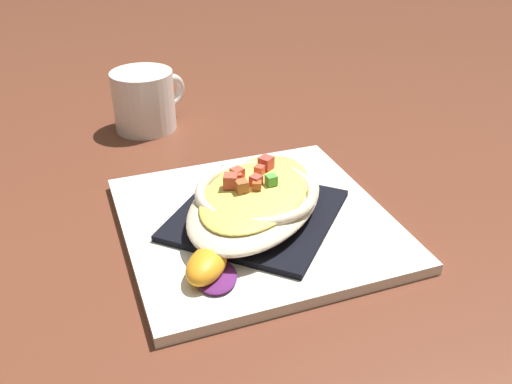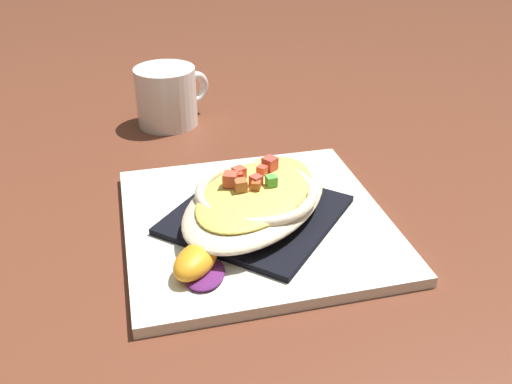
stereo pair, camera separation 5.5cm
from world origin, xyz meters
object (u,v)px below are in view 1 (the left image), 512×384
Objects in this scene: gratin_dish at (256,197)px; orange_garnish at (209,267)px; coffee_mug at (145,103)px; square_plate at (256,222)px.

orange_garnish is at bearing -119.99° from gratin_dish.
orange_garnish is at bearing -78.36° from coffee_mug.
orange_garnish is (-0.05, -0.09, -0.01)m from gratin_dish.
gratin_dish reaches higher than orange_garnish.
coffee_mug is (-0.12, 0.26, 0.03)m from square_plate.
coffee_mug reaches higher than square_plate.
square_plate is 0.03m from gratin_dish.
square_plate is at bearing -52.64° from gratin_dish.
square_plate is 4.21× the size of orange_garnish.
orange_garnish is (-0.05, -0.09, 0.02)m from square_plate.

